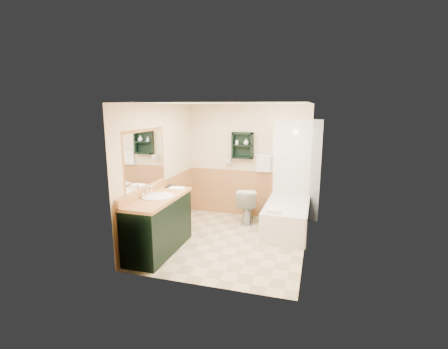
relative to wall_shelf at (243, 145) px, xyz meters
The scene contains 25 objects.
floor 2.09m from the wall_shelf, 85.93° to the right, with size 3.00×3.00×0.00m, color beige.
back_wall 0.38m from the wall_shelf, 48.99° to the left, with size 2.60×0.04×2.40m, color #FFF3C7.
left_wall 1.89m from the wall_shelf, 130.97° to the right, with size 0.04×3.00×2.40m, color #FFF3C7.
right_wall 2.03m from the wall_shelf, 44.70° to the right, with size 0.04×3.00×2.40m, color #FFF3C7.
ceiling 1.66m from the wall_shelf, 85.93° to the right, with size 2.60×3.00×0.04m, color white.
wainscot_left 2.12m from the wall_shelf, 130.14° to the right, with size 2.98×2.98×1.00m, color tan, non-canonical shape.
wainscot_back 1.06m from the wall_shelf, 38.66° to the left, with size 2.58×2.58×1.00m, color tan, non-canonical shape.
mirror_frame 2.28m from the wall_shelf, 120.90° to the right, with size 1.30×1.30×1.00m, color #9C5F33, non-canonical shape.
mirror_glass 2.28m from the wall_shelf, 120.79° to the right, with size 1.20×1.20×0.90m, color white, non-canonical shape.
tile_right 1.61m from the wall_shelf, 25.39° to the right, with size 1.50×1.50×2.10m, color white, non-canonical shape.
tile_back 1.23m from the wall_shelf, ahead, with size 0.95×0.95×2.10m, color white, non-canonical shape.
tile_accent 1.56m from the wall_shelf, 25.55° to the right, with size 1.50×1.50×0.10m, color #13432F, non-canonical shape.
wall_shelf is the anchor object (origin of this frame).
hair_dryer 0.46m from the wall_shelf, behind, with size 0.10×0.24×0.18m, color silver, non-canonical shape.
towel_bar 0.49m from the wall_shelf, ahead, with size 0.40×0.06×0.40m, color white, non-canonical shape.
curtain_rod 1.01m from the wall_shelf, 46.11° to the right, with size 0.03×0.03×1.60m, color silver.
shower_curtain 0.89m from the wall_shelf, 37.30° to the right, with size 1.05×1.05×1.70m, color beige, non-canonical shape.
vanity 2.53m from the wall_shelf, 113.07° to the right, with size 0.59×1.47×0.93m, color black.
bathtub 1.75m from the wall_shelf, 30.75° to the right, with size 0.80×1.50×0.53m, color silver.
toilet 1.25m from the wall_shelf, 60.76° to the right, with size 0.41×0.73×0.72m, color silver.
counter_towel 1.89m from the wall_shelf, 116.33° to the right, with size 0.25×0.20×0.04m, color white.
vanity_book 1.86m from the wall_shelf, 126.35° to the right, with size 0.15×0.02×0.20m, color black.
tub_towel 1.77m from the wall_shelf, 54.31° to the right, with size 0.23×0.19×0.07m, color white.
soap_bottle_a 0.13m from the wall_shelf, behind, with size 0.05×0.11×0.05m, color silver.
soap_bottle_b 0.10m from the wall_shelf, ahead, with size 0.10×0.13×0.10m, color silver.
Camera 1 is at (1.44, -5.20, 2.35)m, focal length 26.00 mm.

